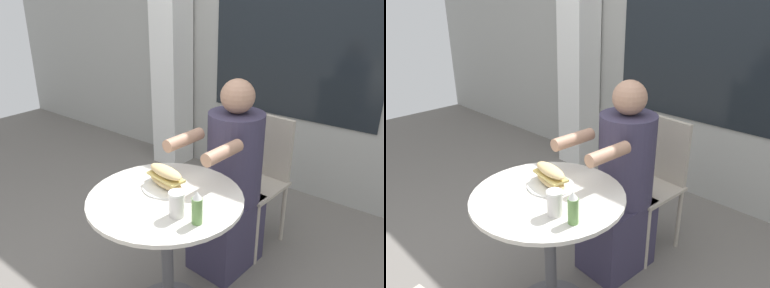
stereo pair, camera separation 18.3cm
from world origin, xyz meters
TOP-DOWN VIEW (x-y plane):
  - storefront_wall at (-0.00, 1.72)m, footprint 8.00×0.09m
  - lattice_pillar at (-1.26, 1.52)m, footprint 0.28×0.28m
  - cafe_table at (0.00, 0.00)m, footprint 0.74×0.74m
  - diner_chair at (0.03, 0.89)m, footprint 0.41×0.41m
  - seated_diner at (0.02, 0.55)m, footprint 0.36×0.59m
  - sandwich_on_plate at (-0.05, 0.06)m, footprint 0.23×0.23m
  - drink_cup at (0.15, -0.09)m, footprint 0.07×0.07m
  - condiment_bottle at (0.25, -0.08)m, footprint 0.05×0.05m

SIDE VIEW (x-z plane):
  - seated_diner at x=0.02m, z-range -0.07..1.10m
  - diner_chair at x=0.03m, z-range 0.09..0.96m
  - cafe_table at x=0.00m, z-range 0.17..0.88m
  - sandwich_on_plate at x=-0.05m, z-range 0.71..0.82m
  - drink_cup at x=0.15m, z-range 0.71..0.83m
  - condiment_bottle at x=0.25m, z-range 0.71..0.86m
  - lattice_pillar at x=-1.26m, z-range 0.00..2.40m
  - storefront_wall at x=0.00m, z-range 0.00..2.80m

